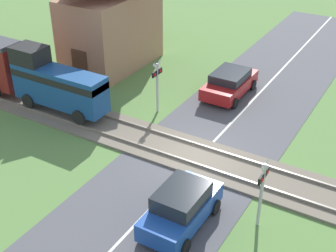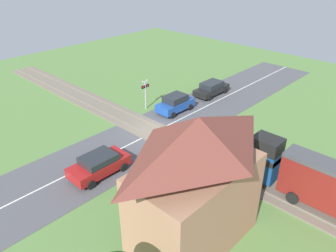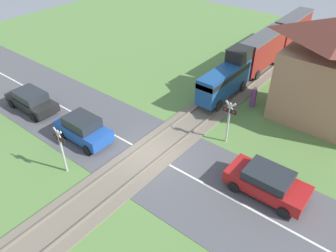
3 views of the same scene
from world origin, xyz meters
name	(u,v)px [view 3 (image 3 of 3)]	position (x,y,z in m)	size (l,w,h in m)	color
ground_plane	(151,155)	(0.00, 0.00, 0.00)	(60.00, 60.00, 0.00)	#5B8442
road_surface	(151,155)	(0.00, 0.00, 0.01)	(48.00, 6.40, 0.02)	#515156
track_bed	(151,154)	(0.00, 0.00, 0.07)	(2.80, 48.00, 0.24)	#756B5B
train	(265,49)	(0.00, 14.65, 1.88)	(1.58, 18.25, 3.18)	navy
car_near_crossing	(83,128)	(-4.20, -1.44, 0.84)	(3.71, 1.83, 1.63)	#1E4CA8
car_far_side	(267,182)	(6.51, 1.44, 0.77)	(4.06, 2.02, 1.44)	#A81919
car_behind_queue	(31,100)	(-9.81, -1.44, 0.74)	(4.18, 1.85, 1.40)	black
crossing_signal_west_approach	(61,145)	(-2.77, -3.90, 1.85)	(0.90, 0.18, 2.87)	#B7B7B7
crossing_signal_east_approach	(229,116)	(2.77, 3.90, 1.85)	(0.90, 0.18, 2.87)	#B7B7B7
station_building	(334,75)	(6.59, 9.64, 3.49)	(6.85, 3.98, 7.12)	#AD7A5B
pedestrian_by_station	(254,98)	(2.15, 8.65, 0.71)	(0.39, 0.39, 1.56)	#7F3D84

